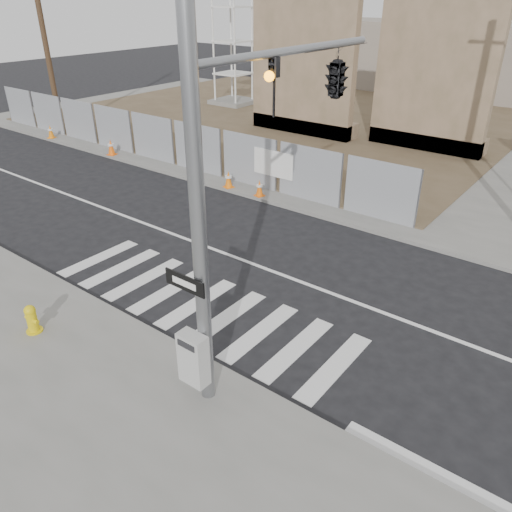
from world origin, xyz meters
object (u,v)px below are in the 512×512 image
Objects in this scene: traffic_cone_a at (51,132)px; traffic_cone_b at (111,147)px; traffic_cone_c at (228,179)px; traffic_cone_d at (259,188)px; signal_pole at (296,126)px; fire_hydrant at (32,319)px.

traffic_cone_a is 5.02m from traffic_cone_b.
traffic_cone_d is (1.54, 0.00, -0.02)m from traffic_cone_c.
signal_pole is at bearing -48.24° from traffic_cone_d.
traffic_cone_b is (5.02, -0.00, 0.03)m from traffic_cone_a.
traffic_cone_d is at bearing 0.00° from traffic_cone_a.
traffic_cone_a is (-14.90, 9.96, -0.01)m from fire_hydrant.
signal_pole is 10.19× the size of traffic_cone_a.
traffic_cone_b reaches higher than traffic_cone_a.
traffic_cone_a is at bearing 180.00° from traffic_cone_d.
traffic_cone_a is at bearing 180.00° from traffic_cone_b.
traffic_cone_b is (-14.41, 6.27, -4.30)m from signal_pole.
signal_pole is 16.29m from traffic_cone_b.
traffic_cone_d is (8.82, 0.00, -0.06)m from traffic_cone_b.
signal_pole reaches higher than traffic_cone_b.
traffic_cone_c is (-7.13, 6.27, -4.33)m from signal_pole.
fire_hydrant is 14.03m from traffic_cone_b.
traffic_cone_c is (7.28, 0.00, -0.03)m from traffic_cone_b.
traffic_cone_a is 13.84m from traffic_cone_d.
traffic_cone_c is at bearing 138.70° from signal_pole.
traffic_cone_b reaches higher than fire_hydrant.
traffic_cone_a is at bearing 180.00° from traffic_cone_c.
signal_pole is 9.46m from traffic_cone_d.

